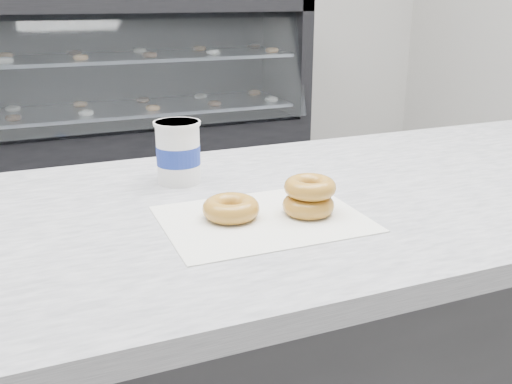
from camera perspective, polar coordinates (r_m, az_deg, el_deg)
counter at (r=1.34m, az=6.58°, el=-18.29°), size 3.06×0.76×0.90m
display_case at (r=3.76m, az=-13.74°, el=6.70°), size 2.40×0.74×1.25m
wax_paper at (r=0.98m, az=0.68°, el=-2.69°), size 0.34×0.26×0.00m
donut_single at (r=0.98m, az=-2.52°, el=-1.63°), size 0.13×0.13×0.03m
donut_stack at (r=1.00m, az=5.34°, el=-0.41°), size 0.11×0.11×0.06m
coffee_cup at (r=1.17m, az=-7.79°, el=4.04°), size 0.10×0.10×0.13m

